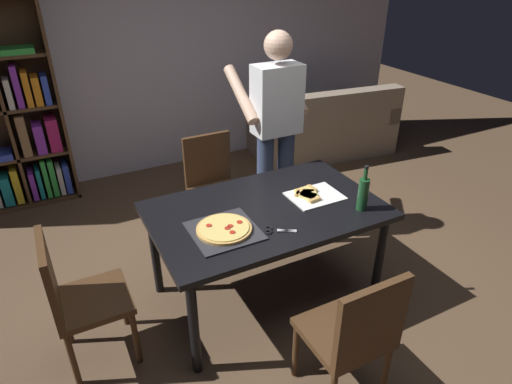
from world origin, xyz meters
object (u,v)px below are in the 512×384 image
Objects in this scene: dining_table at (266,218)px; chair_left_end at (75,294)px; pepperoni_pizza_on_tray at (224,229)px; wine_bottle at (363,193)px; chair_far_side at (213,181)px; person_serving_pizza at (275,126)px; chair_near_camera at (354,332)px; couch at (324,130)px; kitchen_scissors at (275,230)px.

dining_table is 1.26m from chair_left_end.
wine_bottle is at bearing -10.59° from pepperoni_pizza_on_tray.
chair_far_side is (0.00, 0.97, -0.16)m from dining_table.
pepperoni_pizza_on_tray is at bearing -134.10° from person_serving_pizza.
couch is (1.89, 2.96, -0.21)m from chair_near_camera.
kitchen_scissors is at bearing -119.28° from person_serving_pizza.
person_serving_pizza is 5.54× the size of wine_bottle.
pepperoni_pizza_on_tray is 0.94m from wine_bottle.
dining_table is 0.88× the size of person_serving_pizza.
dining_table is at bearing -90.00° from chair_far_side.
chair_left_end is 3.73m from couch.
couch is at bearing 28.25° from chair_far_side.
dining_table is at bearing -123.04° from person_serving_pizza.
couch is at bearing 46.39° from dining_table.
chair_near_camera is at bearing -83.39° from kitchen_scissors.
wine_bottle reaches higher than chair_far_side.
dining_table is at bearing 72.92° from kitchen_scissors.
chair_left_end is 0.94m from pepperoni_pizza_on_tray.
person_serving_pizza is at bearing -24.30° from chair_far_side.
kitchen_scissors reaches higher than dining_table.
chair_far_side reaches higher than couch.
chair_far_side is at bearing 37.73° from chair_left_end.
chair_left_end is at bearing 171.95° from pepperoni_pizza_on_tray.
wine_bottle is at bearing -66.34° from chair_far_side.
person_serving_pizza is 9.11× the size of kitchen_scissors.
pepperoni_pizza_on_tray is at bearing -136.85° from couch.
chair_far_side is 4.68× the size of kitchen_scissors.
person_serving_pizza is (-1.41, -1.24, 0.70)m from couch.
chair_far_side is 1.58m from chair_left_end.
couch is 2.00m from person_serving_pizza.
wine_bottle reaches higher than pepperoni_pizza_on_tray.
chair_near_camera and chair_left_end have the same top height.
person_serving_pizza reaches higher than couch.
dining_table is at bearing 0.00° from chair_left_end.
chair_near_camera is at bearing -37.73° from chair_left_end.
chair_near_camera is (-0.00, -0.97, -0.16)m from dining_table.
kitchen_scissors is at bearing 177.13° from wine_bottle.
chair_near_camera and chair_far_side have the same top height.
chair_left_end is at bearing -156.71° from person_serving_pizza.
chair_left_end reaches higher than couch.
couch is 2.71m from wine_bottle.
chair_near_camera is 0.75m from kitchen_scissors.
couch is (1.89, 1.99, -0.37)m from dining_table.
wine_bottle is 0.65m from kitchen_scissors.
chair_far_side is 1.26m from kitchen_scissors.
couch is 1.02× the size of person_serving_pizza.
couch is 3.12m from pepperoni_pizza_on_tray.
pepperoni_pizza_on_tray is (0.89, -0.13, 0.25)m from chair_left_end.
couch is 3.03m from kitchen_scissors.
chair_near_camera is 3.52m from couch.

